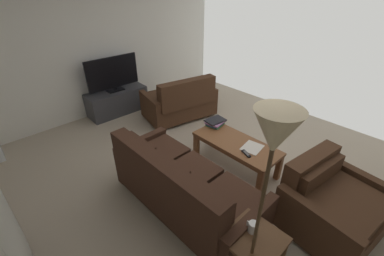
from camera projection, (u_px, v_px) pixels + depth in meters
ground_plane at (224, 170)px, 3.69m from camera, size 6.00×5.11×0.01m
wall_right at (109, 43)px, 4.89m from camera, size 0.12×5.11×2.61m
sofa_main at (182, 187)px, 2.87m from camera, size 1.85×0.82×0.87m
loveseat_near at (181, 101)px, 4.86m from camera, size 1.02×1.43×0.86m
coffee_table at (236, 146)px, 3.57m from camera, size 1.22×0.53×0.43m
end_table at (253, 245)px, 2.15m from camera, size 0.45×0.45×0.55m
floor_lamp at (271, 155)px, 1.50m from camera, size 0.29×0.29×1.80m
tv_stand at (117, 101)px, 5.15m from camera, size 0.50×1.18×0.48m
flat_tv at (113, 73)px, 4.85m from camera, size 0.21×1.03×0.66m
armchair_side at (331, 203)px, 2.70m from camera, size 0.98×1.08×0.79m
coffee_mug at (253, 227)px, 2.13m from camera, size 0.10×0.08×0.10m
book_stack at (215, 122)px, 3.92m from camera, size 0.27×0.32×0.09m
tv_remote at (246, 154)px, 3.28m from camera, size 0.17×0.10×0.02m
loose_magazine at (252, 148)px, 3.41m from camera, size 0.28×0.32×0.01m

